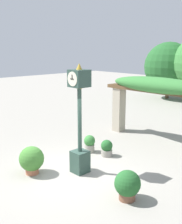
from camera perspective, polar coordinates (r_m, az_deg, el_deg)
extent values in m
plane|color=gray|center=(9.55, -4.02, -12.27)|extent=(60.00, 60.00, 0.00)
cube|color=#2D473D|center=(9.47, -2.25, -10.03)|extent=(0.50, 0.50, 0.74)
cylinder|color=#2D473D|center=(9.02, -2.32, -1.73)|extent=(0.13, 0.13, 2.09)
cylinder|color=gold|center=(8.81, -2.39, 4.98)|extent=(0.21, 0.21, 0.04)
cube|color=#2D473D|center=(8.77, -2.41, 6.85)|extent=(0.54, 0.54, 0.54)
cylinder|color=beige|center=(8.59, -3.83, 6.71)|extent=(0.44, 0.02, 0.44)
cylinder|color=beige|center=(8.95, -1.04, 6.99)|extent=(0.44, 0.02, 0.44)
cube|color=black|center=(8.58, -3.90, 6.70)|extent=(0.15, 0.01, 0.02)
cube|color=black|center=(8.58, -3.91, 7.14)|extent=(0.02, 0.01, 0.14)
cone|color=gold|center=(8.74, -2.43, 9.26)|extent=(0.19, 0.19, 0.20)
cube|color=#A89E89|center=(13.90, 5.70, 0.50)|extent=(0.46, 0.46, 2.17)
cube|color=brown|center=(12.20, 12.83, 4.03)|extent=(5.43, 0.11, 0.15)
cube|color=brown|center=(12.33, 13.23, 4.10)|extent=(5.43, 0.11, 0.15)
cube|color=brown|center=(12.45, 13.63, 4.17)|extent=(5.43, 0.11, 0.15)
cube|color=brown|center=(12.58, 14.02, 4.24)|extent=(5.43, 0.11, 0.15)
ellipsoid|color=#387A38|center=(12.35, 13.49, 5.28)|extent=(4.87, 1.06, 0.70)
cylinder|color=#B26B4C|center=(9.66, -11.86, -11.53)|extent=(0.43, 0.43, 0.21)
sphere|color=#427F33|center=(9.50, -11.98, -9.26)|extent=(0.82, 0.82, 0.82)
cylinder|color=gray|center=(11.28, -0.30, -7.37)|extent=(0.39, 0.39, 0.30)
sphere|color=#387A38|center=(11.18, -0.30, -5.85)|extent=(0.44, 0.44, 0.44)
cylinder|color=gray|center=(10.91, 3.19, -8.26)|extent=(0.43, 0.43, 0.24)
sphere|color=#235B28|center=(10.81, 3.21, -6.84)|extent=(0.45, 0.45, 0.45)
cylinder|color=brown|center=(8.07, 7.34, -16.57)|extent=(0.45, 0.45, 0.21)
sphere|color=#235B28|center=(7.89, 7.42, -14.19)|extent=(0.73, 0.73, 0.73)
cylinder|color=brown|center=(23.85, 15.22, 4.15)|extent=(0.28, 0.28, 1.21)
sphere|color=#235B28|center=(23.65, 15.50, 8.88)|extent=(3.91, 3.91, 3.91)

